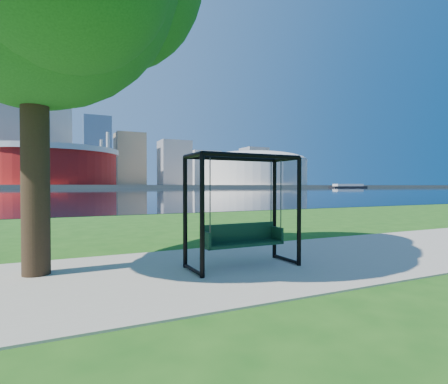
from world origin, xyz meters
TOP-DOWN VIEW (x-y plane):
  - ground at (0.00, 0.00)m, footprint 900.00×900.00m
  - path at (0.00, -0.50)m, footprint 120.00×4.00m
  - river at (0.00, 102.00)m, footprint 900.00×180.00m
  - far_bank at (0.00, 306.00)m, footprint 900.00×228.00m
  - stadium at (-10.00, 235.00)m, footprint 83.00×83.00m
  - arena at (135.00, 235.00)m, footprint 84.00×84.00m
  - skyline at (-4.27, 319.39)m, footprint 392.00×66.00m
  - swing at (-0.03, -0.58)m, footprint 2.05×0.92m
  - barge at (182.81, 181.86)m, footprint 28.35×10.24m

SIDE VIEW (x-z plane):
  - ground at x=0.00m, z-range 0.00..0.00m
  - river at x=0.00m, z-range 0.00..0.02m
  - path at x=0.00m, z-range 0.00..0.03m
  - far_bank at x=0.00m, z-range 0.00..2.00m
  - swing at x=-0.03m, z-range -0.03..2.04m
  - barge at x=182.81m, z-range -0.13..2.65m
  - stadium at x=-10.00m, z-range -1.77..30.23m
  - arena at x=135.00m, z-range 2.59..29.15m
  - skyline at x=-4.27m, z-range -12.36..84.14m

